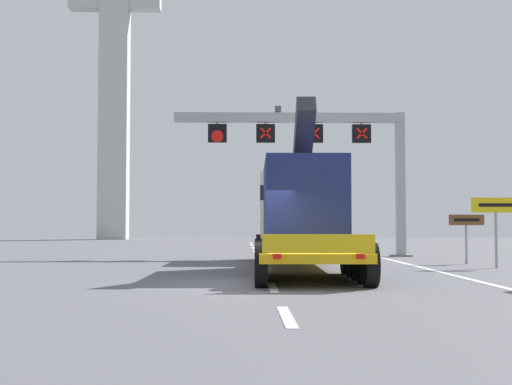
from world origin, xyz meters
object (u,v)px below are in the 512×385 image
(overhead_lane_gantry, at_px, (321,141))
(tourist_info_sign_brown, at_px, (466,227))
(bridge_pylon_distant, at_px, (115,44))
(exit_sign_yellow, at_px, (496,213))
(heavy_haul_truck_yellow, at_px, (297,212))

(overhead_lane_gantry, xyz_separation_m, tourist_info_sign_brown, (4.96, -5.90, -4.08))
(bridge_pylon_distant, bearing_deg, exit_sign_yellow, -63.06)
(overhead_lane_gantry, xyz_separation_m, bridge_pylon_distant, (-16.37, 34.03, 13.80))
(heavy_haul_truck_yellow, bearing_deg, tourist_info_sign_brown, 15.95)
(tourist_info_sign_brown, height_order, bridge_pylon_distant, bridge_pylon_distant)
(tourist_info_sign_brown, relative_size, bridge_pylon_distant, 0.05)
(heavy_haul_truck_yellow, relative_size, exit_sign_yellow, 5.68)
(tourist_info_sign_brown, bearing_deg, overhead_lane_gantry, 130.06)
(exit_sign_yellow, xyz_separation_m, tourist_info_sign_brown, (-0.22, 2.48, -0.48))
(heavy_haul_truck_yellow, bearing_deg, overhead_lane_gantry, 76.94)
(overhead_lane_gantry, distance_m, bridge_pylon_distant, 40.20)
(overhead_lane_gantry, relative_size, tourist_info_sign_brown, 5.87)
(exit_sign_yellow, bearing_deg, tourist_info_sign_brown, 95.11)
(overhead_lane_gantry, bearing_deg, bridge_pylon_distant, 115.69)
(bridge_pylon_distant, bearing_deg, overhead_lane_gantry, -64.31)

